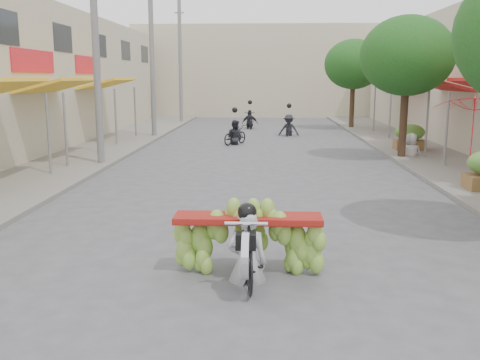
# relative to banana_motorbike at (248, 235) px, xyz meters

# --- Properties ---
(ground) EXTENTS (120.00, 120.00, 0.00)m
(ground) POSITION_rel_banana_motorbike_xyz_m (-0.03, -1.63, -0.69)
(ground) COLOR #57575D
(ground) RESTS_ON ground
(sidewalk_left) EXTENTS (4.00, 60.00, 0.12)m
(sidewalk_left) POSITION_rel_banana_motorbike_xyz_m (-7.03, 13.37, -0.63)
(sidewalk_left) COLOR gray
(sidewalk_left) RESTS_ON ground
(sidewalk_right) EXTENTS (4.00, 60.00, 0.12)m
(sidewalk_right) POSITION_rel_banana_motorbike_xyz_m (6.97, 13.37, -0.63)
(sidewalk_right) COLOR gray
(sidewalk_right) RESTS_ON ground
(far_building) EXTENTS (20.00, 6.00, 7.00)m
(far_building) POSITION_rel_banana_motorbike_xyz_m (-0.03, 36.37, 2.81)
(far_building) COLOR beige
(far_building) RESTS_ON ground
(utility_pole_mid) EXTENTS (0.60, 0.24, 8.00)m
(utility_pole_mid) POSITION_rel_banana_motorbike_xyz_m (-5.43, 10.37, 3.34)
(utility_pole_mid) COLOR slate
(utility_pole_mid) RESTS_ON ground
(utility_pole_far) EXTENTS (0.60, 0.24, 8.00)m
(utility_pole_far) POSITION_rel_banana_motorbike_xyz_m (-5.43, 19.37, 3.34)
(utility_pole_far) COLOR slate
(utility_pole_far) RESTS_ON ground
(utility_pole_back) EXTENTS (0.60, 0.24, 8.00)m
(utility_pole_back) POSITION_rel_banana_motorbike_xyz_m (-5.43, 28.37, 3.34)
(utility_pole_back) COLOR slate
(utility_pole_back) RESTS_ON ground
(street_tree_mid) EXTENTS (3.40, 3.40, 5.25)m
(street_tree_mid) POSITION_rel_banana_motorbike_xyz_m (5.37, 12.37, 3.09)
(street_tree_mid) COLOR #3A2719
(street_tree_mid) RESTS_ON ground
(street_tree_far) EXTENTS (3.40, 3.40, 5.25)m
(street_tree_far) POSITION_rel_banana_motorbike_xyz_m (5.37, 24.37, 3.09)
(street_tree_far) COLOR #3A2719
(street_tree_far) RESTS_ON ground
(produce_crate_far) EXTENTS (1.20, 0.88, 1.16)m
(produce_crate_far) POSITION_rel_banana_motorbike_xyz_m (6.17, 14.37, 0.02)
(produce_crate_far) COLOR brown
(produce_crate_far) RESTS_ON ground
(banana_motorbike) EXTENTS (2.27, 1.93, 2.05)m
(banana_motorbike) POSITION_rel_banana_motorbike_xyz_m (0.00, 0.00, 0.00)
(banana_motorbike) COLOR black
(banana_motorbike) RESTS_ON ground
(market_umbrella) EXTENTS (2.61, 2.61, 1.99)m
(market_umbrella) POSITION_rel_banana_motorbike_xyz_m (5.86, 6.97, 1.90)
(market_umbrella) COLOR red
(market_umbrella) RESTS_ON ground
(pedestrian) EXTENTS (0.88, 0.56, 1.70)m
(pedestrian) POSITION_rel_banana_motorbike_xyz_m (5.80, 12.70, 0.28)
(pedestrian) COLOR silver
(pedestrian) RESTS_ON ground
(bg_motorbike_a) EXTENTS (1.30, 1.64, 1.95)m
(bg_motorbike_a) POSITION_rel_banana_motorbike_xyz_m (-1.14, 16.66, 0.06)
(bg_motorbike_a) COLOR black
(bg_motorbike_a) RESTS_ON ground
(bg_motorbike_b) EXTENTS (1.13, 1.79, 1.95)m
(bg_motorbike_b) POSITION_rel_banana_motorbike_xyz_m (1.50, 20.56, 0.15)
(bg_motorbike_b) COLOR black
(bg_motorbike_b) RESTS_ON ground
(bg_motorbike_c) EXTENTS (1.01, 1.77, 1.95)m
(bg_motorbike_c) POSITION_rel_banana_motorbike_xyz_m (-0.68, 24.55, 0.09)
(bg_motorbike_c) COLOR black
(bg_motorbike_c) RESTS_ON ground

